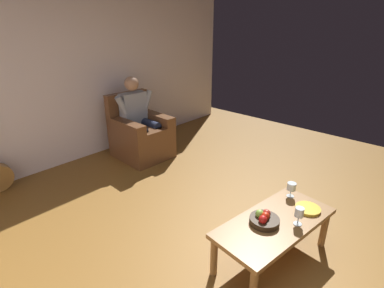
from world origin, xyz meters
The scene contains 9 objects.
ground_plane centered at (0.00, 0.00, 0.00)m, with size 7.40×7.40×0.00m, color brown.
wall_back centered at (0.00, -3.11, 1.27)m, with size 6.48×0.06×2.54m, color white.
armchair centered at (-0.74, -2.47, 0.34)m, with size 0.74×0.82×0.96m.
person_seated centered at (-0.74, -2.47, 0.66)m, with size 0.66×0.59×1.22m.
coffee_table centered at (-0.11, 0.13, 0.35)m, with size 1.18×0.65×0.41m.
wine_glass_near centered at (-0.20, 0.29, 0.51)m, with size 0.07×0.07×0.16m.
wine_glass_far centered at (-0.56, 0.06, 0.51)m, with size 0.08×0.08×0.15m.
fruit_bowl centered at (-0.02, 0.08, 0.45)m, with size 0.25×0.25×0.11m.
decorative_dish centered at (-0.45, 0.27, 0.42)m, with size 0.22×0.22×0.02m, color gold.
Camera 1 is at (1.88, 1.00, 1.96)m, focal length 27.69 mm.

